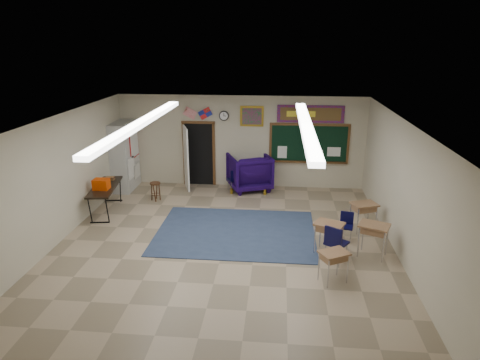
# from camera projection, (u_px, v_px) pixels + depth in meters

# --- Properties ---
(floor) EXTENTS (9.00, 9.00, 0.00)m
(floor) POSITION_uv_depth(u_px,v_px,m) (224.00, 246.00, 10.18)
(floor) COLOR tan
(floor) RESTS_ON ground
(back_wall) EXTENTS (8.00, 0.04, 3.00)m
(back_wall) POSITION_uv_depth(u_px,v_px,m) (241.00, 142.00, 13.96)
(back_wall) COLOR beige
(back_wall) RESTS_ON floor
(front_wall) EXTENTS (8.00, 0.04, 3.00)m
(front_wall) POSITION_uv_depth(u_px,v_px,m) (177.00, 303.00, 5.45)
(front_wall) COLOR beige
(front_wall) RESTS_ON floor
(left_wall) EXTENTS (0.04, 9.00, 3.00)m
(left_wall) POSITION_uv_depth(u_px,v_px,m) (55.00, 182.00, 10.06)
(left_wall) COLOR beige
(left_wall) RESTS_ON floor
(right_wall) EXTENTS (0.04, 9.00, 3.00)m
(right_wall) POSITION_uv_depth(u_px,v_px,m) (404.00, 193.00, 9.35)
(right_wall) COLOR beige
(right_wall) RESTS_ON floor
(ceiling) EXTENTS (8.00, 9.00, 0.04)m
(ceiling) POSITION_uv_depth(u_px,v_px,m) (222.00, 122.00, 9.23)
(ceiling) COLOR silver
(ceiling) RESTS_ON back_wall
(area_rug) EXTENTS (4.00, 3.00, 0.02)m
(area_rug) POSITION_uv_depth(u_px,v_px,m) (236.00, 232.00, 10.91)
(area_rug) COLOR #313E5D
(area_rug) RESTS_ON floor
(fluorescent_strips) EXTENTS (3.86, 6.00, 0.10)m
(fluorescent_strips) POSITION_uv_depth(u_px,v_px,m) (222.00, 124.00, 9.25)
(fluorescent_strips) COLOR white
(fluorescent_strips) RESTS_ON ceiling
(doorway) EXTENTS (1.10, 0.89, 2.16)m
(doorway) POSITION_uv_depth(u_px,v_px,m) (195.00, 155.00, 14.09)
(doorway) COLOR black
(doorway) RESTS_ON back_wall
(chalkboard) EXTENTS (2.55, 0.14, 1.30)m
(chalkboard) POSITION_uv_depth(u_px,v_px,m) (309.00, 145.00, 13.74)
(chalkboard) COLOR #583519
(chalkboard) RESTS_ON back_wall
(bulletin_board) EXTENTS (2.10, 0.05, 0.55)m
(bulletin_board) POSITION_uv_depth(u_px,v_px,m) (311.00, 114.00, 13.43)
(bulletin_board) COLOR #AB1A0E
(bulletin_board) RESTS_ON back_wall
(framed_art_print) EXTENTS (0.75, 0.05, 0.65)m
(framed_art_print) POSITION_uv_depth(u_px,v_px,m) (252.00, 116.00, 13.63)
(framed_art_print) COLOR olive
(framed_art_print) RESTS_ON back_wall
(wall_clock) EXTENTS (0.32, 0.05, 0.32)m
(wall_clock) POSITION_uv_depth(u_px,v_px,m) (224.00, 116.00, 13.71)
(wall_clock) COLOR black
(wall_clock) RESTS_ON back_wall
(wall_flags) EXTENTS (1.16, 0.06, 0.70)m
(wall_flags) POSITION_uv_depth(u_px,v_px,m) (198.00, 111.00, 13.72)
(wall_flags) COLOR red
(wall_flags) RESTS_ON back_wall
(storage_cabinet) EXTENTS (0.59, 1.25, 2.20)m
(storage_cabinet) POSITION_uv_depth(u_px,v_px,m) (125.00, 156.00, 13.80)
(storage_cabinet) COLOR #B2B2AD
(storage_cabinet) RESTS_ON floor
(wingback_armchair) EXTENTS (1.64, 1.66, 1.17)m
(wingback_armchair) POSITION_uv_depth(u_px,v_px,m) (249.00, 172.00, 13.89)
(wingback_armchair) COLOR #150538
(wingback_armchair) RESTS_ON floor
(student_chair_reading) EXTENTS (0.50, 0.50, 0.73)m
(student_chair_reading) POSITION_uv_depth(u_px,v_px,m) (234.00, 180.00, 13.81)
(student_chair_reading) COLOR black
(student_chair_reading) RESTS_ON floor
(student_chair_desk_a) EXTENTS (0.62, 0.62, 0.90)m
(student_chair_desk_a) POSITION_uv_depth(u_px,v_px,m) (337.00, 244.00, 9.32)
(student_chair_desk_a) COLOR black
(student_chair_desk_a) RESTS_ON floor
(student_chair_desk_b) EXTENTS (0.42, 0.42, 0.70)m
(student_chair_desk_b) POSITION_uv_depth(u_px,v_px,m) (346.00, 227.00, 10.37)
(student_chair_desk_b) COLOR black
(student_chair_desk_b) RESTS_ON floor
(student_desk_front_left) EXTENTS (0.77, 0.69, 0.75)m
(student_desk_front_left) POSITION_uv_depth(u_px,v_px,m) (329.00, 237.00, 9.73)
(student_desk_front_left) COLOR #8E6442
(student_desk_front_left) RESTS_ON floor
(student_desk_front_right) EXTENTS (0.74, 0.65, 0.74)m
(student_desk_front_right) POSITION_uv_depth(u_px,v_px,m) (363.00, 215.00, 10.90)
(student_desk_front_right) COLOR #8E6442
(student_desk_front_right) RESTS_ON floor
(student_desk_back_left) EXTENTS (0.69, 0.64, 0.67)m
(student_desk_back_left) POSITION_uv_depth(u_px,v_px,m) (333.00, 265.00, 8.59)
(student_desk_back_left) COLOR #8E6442
(student_desk_back_left) RESTS_ON floor
(student_desk_back_right) EXTENTS (0.79, 0.70, 0.78)m
(student_desk_back_right) POSITION_uv_depth(u_px,v_px,m) (373.00, 239.00, 9.60)
(student_desk_back_right) COLOR #8E6442
(student_desk_back_right) RESTS_ON floor
(folding_table) EXTENTS (0.89, 1.92, 1.05)m
(folding_table) POSITION_uv_depth(u_px,v_px,m) (106.00, 198.00, 12.10)
(folding_table) COLOR black
(folding_table) RESTS_ON floor
(wooden_stool) EXTENTS (0.32, 0.32, 0.56)m
(wooden_stool) POSITION_uv_depth(u_px,v_px,m) (156.00, 191.00, 13.00)
(wooden_stool) COLOR #432714
(wooden_stool) RESTS_ON floor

